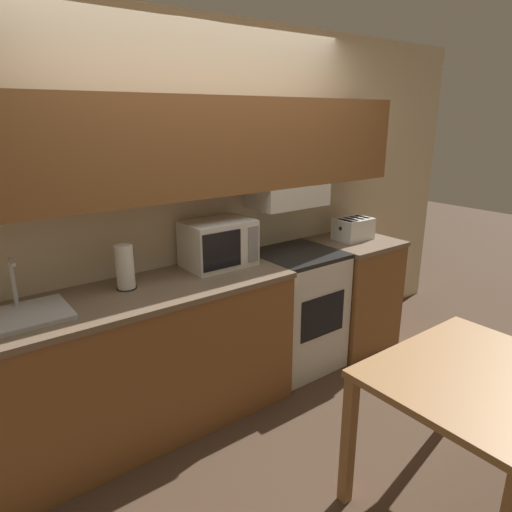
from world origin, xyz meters
The scene contains 10 objects.
ground_plane centered at (0.00, 0.00, 0.00)m, with size 16.00×16.00×0.00m, color #4C3828.
wall_back centered at (0.01, -0.06, 1.49)m, with size 5.55×0.38×2.55m.
lower_counter_main centered at (-0.62, -0.31, 0.47)m, with size 1.92×0.64×0.94m.
lower_counter_right_stub centered at (1.27, -0.31, 0.47)m, with size 0.63×0.64×0.94m.
stove_range centered at (0.65, -0.29, 0.47)m, with size 0.61×0.59×0.94m.
microwave centered at (0.01, -0.19, 1.09)m, with size 0.46×0.33×0.31m.
toaster centered at (1.27, -0.28, 1.03)m, with size 0.31×0.22×0.18m.
sink_basin centered at (-1.25, -0.31, 0.96)m, with size 0.45×0.36×0.29m.
paper_towel_roll centered at (-0.67, -0.23, 1.07)m, with size 0.12×0.12×0.27m.
dining_table centered at (0.39, -1.86, 0.66)m, with size 1.00×0.84×0.77m.
Camera 1 is at (-1.59, -2.72, 1.93)m, focal length 32.00 mm.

